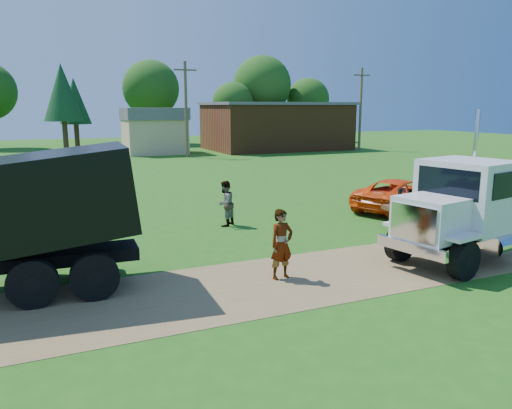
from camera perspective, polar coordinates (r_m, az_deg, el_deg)
name	(u,v)px	position (r m, az deg, el deg)	size (l,w,h in m)	color
ground	(324,274)	(14.82, 7.80, -7.92)	(140.00, 140.00, 0.00)	#215913
dirt_track	(324,274)	(14.82, 7.81, -7.90)	(120.00, 4.20, 0.01)	brown
white_semi_tractor	(468,210)	(17.05, 23.08, -0.57)	(8.03, 3.98, 4.74)	black
orange_pickup	(400,195)	(24.36, 16.14, 1.08)	(2.48, 5.38, 1.49)	#E9440B
flatbed_trailer	(472,209)	(21.70, 23.45, -0.51)	(7.23, 2.62, 1.82)	#372611
spectator_a	(282,244)	(14.07, 2.94, -4.57)	(0.73, 0.48, 2.01)	#999999
spectator_b	(225,204)	(20.34, -3.56, 0.11)	(0.90, 0.70, 1.86)	#999999
brick_building	(276,126)	(57.83, 2.30, 8.98)	(15.40, 10.40, 5.30)	brown
tan_shed	(154,130)	(53.19, -11.53, 8.33)	(6.20, 5.40, 4.70)	tan
utility_poles	(186,108)	(48.77, -8.00, 10.90)	(42.20, 0.28, 9.00)	#4C3A2B
tree_row	(127,92)	(63.32, -14.55, 12.34)	(57.64, 13.51, 11.54)	#3A2218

